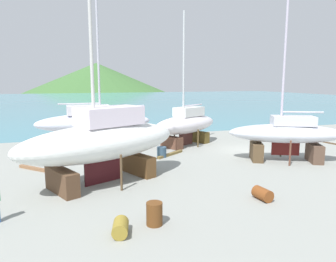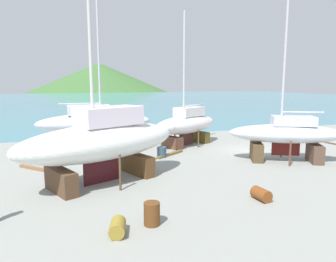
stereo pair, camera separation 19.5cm
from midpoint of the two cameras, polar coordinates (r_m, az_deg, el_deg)
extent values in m
plane|color=gray|center=(22.92, 18.80, -5.16)|extent=(51.52, 51.52, 0.00)
cube|color=teal|center=(90.01, -9.49, 5.50)|extent=(175.80, 116.52, 0.01)
cone|color=#406D35|center=(186.65, -12.29, 7.22)|extent=(147.98, 147.98, 31.10)
cube|color=brown|center=(16.47, -18.54, -8.59)|extent=(1.64, 2.55, 1.17)
cube|color=brown|center=(18.71, -5.25, -6.03)|extent=(1.64, 2.55, 1.17)
cylinder|color=brown|center=(15.98, -8.34, -7.47)|extent=(0.12, 0.12, 1.85)
cylinder|color=brown|center=(18.82, -14.14, -5.11)|extent=(0.12, 0.12, 1.85)
ellipsoid|color=white|center=(17.08, -11.62, -1.94)|extent=(9.81, 6.62, 1.94)
cube|color=#441418|center=(17.47, -11.45, -7.27)|extent=(2.09, 0.98, 1.36)
cube|color=white|center=(17.12, -10.42, 2.72)|extent=(3.83, 3.06, 0.97)
cylinder|color=silver|center=(16.95, -13.88, 21.35)|extent=(0.17, 0.17, 12.02)
cylinder|color=silver|center=(17.45, -8.49, 4.26)|extent=(3.04, 1.44, 0.12)
cube|color=brown|center=(22.64, 16.01, -3.61)|extent=(1.43, 1.97, 1.23)
cube|color=brown|center=(23.52, 25.32, -3.67)|extent=(1.43, 1.97, 1.23)
cylinder|color=brown|center=(21.75, 21.54, -3.82)|extent=(0.12, 0.12, 1.67)
cylinder|color=brown|center=(24.17, 20.11, -2.49)|extent=(0.12, 0.12, 1.67)
ellipsoid|color=silver|center=(22.76, 20.94, -0.44)|extent=(7.93, 5.42, 1.26)
cube|color=#531512|center=(22.95, 20.79, -3.09)|extent=(1.70, 0.87, 0.88)
cube|color=silver|center=(22.73, 22.01, 1.73)|extent=(3.09, 2.45, 0.63)
cylinder|color=silver|center=(22.46, 20.73, 12.83)|extent=(0.16, 0.16, 9.31)
cylinder|color=silver|center=(22.82, 23.50, 3.15)|extent=(2.47, 1.27, 0.11)
cube|color=#45312B|center=(27.32, -7.85, -1.22)|extent=(0.72, 2.10, 1.20)
cube|color=brown|center=(26.87, -17.78, -1.75)|extent=(0.72, 2.10, 1.20)
cylinder|color=#483A1C|center=(28.36, -13.10, -0.45)|extent=(0.12, 0.12, 1.73)
cylinder|color=#4C3D1E|center=(25.53, -12.46, -1.47)|extent=(0.12, 0.12, 1.73)
ellipsoid|color=silver|center=(26.77, -12.88, 1.54)|extent=(9.45, 2.70, 1.52)
cube|color=#552015|center=(26.96, -12.79, -1.18)|extent=(2.26, 0.10, 1.06)
cube|color=silver|center=(26.61, -13.98, 3.76)|extent=(3.41, 1.60, 0.76)
cylinder|color=silver|center=(26.78, -12.35, 15.57)|extent=(0.18, 0.18, 11.69)
cylinder|color=#B7B6BE|center=(26.53, -15.54, 4.80)|extent=(3.30, 0.15, 0.12)
cube|color=brown|center=(25.64, 0.95, -2.09)|extent=(1.52, 2.02, 0.96)
cube|color=brown|center=(28.32, 5.87, -1.07)|extent=(1.52, 2.02, 0.96)
cylinder|color=brown|center=(26.09, 5.75, -1.35)|extent=(0.12, 0.12, 1.49)
cylinder|color=brown|center=(27.76, 1.46, -0.67)|extent=(0.12, 0.12, 1.49)
ellipsoid|color=silver|center=(26.74, 3.56, 1.22)|extent=(7.44, 5.48, 1.52)
cube|color=#44221E|center=(26.95, 3.53, -1.50)|extent=(1.55, 0.88, 1.06)
cube|color=silver|center=(26.89, 4.08, 3.54)|extent=(2.95, 2.48, 0.76)
cylinder|color=silver|center=(26.25, 3.15, 11.88)|extent=(0.16, 0.16, 8.51)
cylinder|color=silver|center=(27.26, 4.81, 4.70)|extent=(2.26, 1.28, 0.11)
cylinder|color=#324C61|center=(22.68, -0.91, -3.84)|extent=(0.94, 0.94, 0.76)
cylinder|color=brown|center=(12.38, -2.48, -14.77)|extent=(0.86, 0.86, 0.89)
cylinder|color=olive|center=(11.85, -8.65, -16.90)|extent=(0.77, 1.03, 0.56)
cylinder|color=brown|center=(31.02, 15.80, -0.59)|extent=(0.73, 0.73, 0.84)
cylinder|color=brown|center=(15.40, 16.91, -10.92)|extent=(0.65, 0.95, 0.57)
cube|color=brown|center=(23.25, 0.65, -4.24)|extent=(2.49, 1.82, 0.18)
cube|color=brown|center=(21.22, -22.82, -6.26)|extent=(1.94, 2.02, 0.19)
cube|color=brown|center=(31.29, 26.86, -1.84)|extent=(0.60, 2.56, 0.10)
camera|label=1|loc=(0.10, -89.75, 0.04)|focal=33.58mm
camera|label=2|loc=(0.10, 90.25, -0.04)|focal=33.58mm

